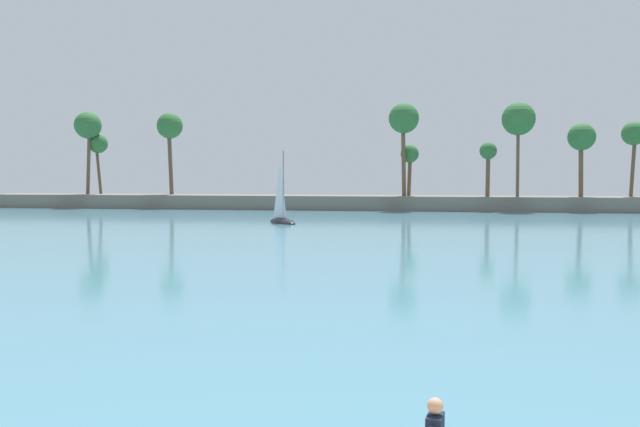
{
  "coord_description": "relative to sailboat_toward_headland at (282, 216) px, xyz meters",
  "views": [
    {
      "loc": [
        5.49,
        -0.97,
        4.57
      ],
      "look_at": [
        2.94,
        15.84,
        3.51
      ],
      "focal_mm": 36.41,
      "sensor_mm": 36.0,
      "label": 1
    }
  ],
  "objects": [
    {
      "name": "sea",
      "position": [
        6.75,
        7.0,
        -0.66
      ],
      "size": [
        220.0,
        111.26,
        0.06
      ],
      "primitive_type": "cube",
      "color": "teal",
      "rests_on": "ground"
    },
    {
      "name": "sailboat_toward_headland",
      "position": [
        0.0,
        0.0,
        0.0
      ],
      "size": [
        3.96,
        4.79,
        7.0
      ],
      "color": "black",
      "rests_on": "sea"
    },
    {
      "name": "palm_headland",
      "position": [
        8.27,
        22.65,
        2.41
      ],
      "size": [
        101.11,
        6.0,
        13.04
      ],
      "color": "slate",
      "rests_on": "ground"
    }
  ]
}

